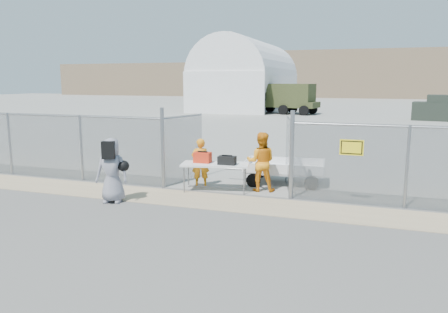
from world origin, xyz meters
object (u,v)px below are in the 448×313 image
at_px(security_worker_left, 200,163).
at_px(security_worker_right, 261,162).
at_px(folding_table, 215,177).
at_px(utility_trailer, 284,171).
at_px(visitor, 112,170).

bearing_deg(security_worker_left, security_worker_right, 159.56).
height_order(security_worker_left, security_worker_right, security_worker_right).
bearing_deg(folding_table, security_worker_right, 7.72).
distance_m(folding_table, utility_trailer, 2.43).
height_order(security_worker_left, utility_trailer, security_worker_left).
bearing_deg(security_worker_right, folding_table, 9.23).
bearing_deg(utility_trailer, folding_table, -142.36).
xyz_separation_m(security_worker_right, visitor, (-3.56, -2.50, -0.01)).
distance_m(security_worker_left, utility_trailer, 2.76).
bearing_deg(folding_table, security_worker_left, 137.20).
relative_size(folding_table, visitor, 1.13).
distance_m(security_worker_left, security_worker_right, 1.93).
bearing_deg(folding_table, utility_trailer, 30.93).
bearing_deg(visitor, folding_table, 27.76).
height_order(folding_table, utility_trailer, folding_table).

